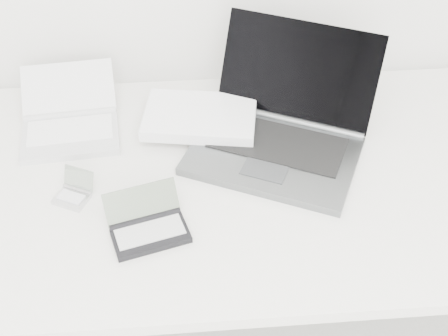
{
  "coord_description": "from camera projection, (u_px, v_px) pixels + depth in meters",
  "views": [
    {
      "loc": [
        -0.11,
        0.48,
        1.73
      ],
      "look_at": [
        -0.03,
        1.51,
        0.79
      ],
      "focal_mm": 50.0,
      "sensor_mm": 36.0,
      "label": 1
    }
  ],
  "objects": [
    {
      "name": "palmtop_charcoal",
      "position": [
        148.0,
        227.0,
        1.32
      ],
      "size": [
        0.19,
        0.17,
        0.08
      ],
      "rotation": [
        0.0,
        0.0,
        0.27
      ],
      "color": "black",
      "rests_on": "desk"
    },
    {
      "name": "desk",
      "position": [
        235.0,
        189.0,
        1.5
      ],
      "size": [
        1.6,
        0.8,
        0.73
      ],
      "color": "white",
      "rests_on": "ground"
    },
    {
      "name": "netbook_open_white",
      "position": [
        70.0,
        122.0,
        1.58
      ],
      "size": [
        0.26,
        0.32,
        0.09
      ],
      "rotation": [
        0.0,
        0.0,
        0.09
      ],
      "color": "silver",
      "rests_on": "desk"
    },
    {
      "name": "laptop_large",
      "position": [
        255.0,
        126.0,
        1.54
      ],
      "size": [
        0.61,
        0.52,
        0.25
      ],
      "rotation": [
        0.0,
        0.0,
        -0.44
      ],
      "color": "#5C5F61",
      "rests_on": "desk"
    },
    {
      "name": "pda_silver",
      "position": [
        74.0,
        193.0,
        1.4
      ],
      "size": [
        0.1,
        0.1,
        0.06
      ],
      "rotation": [
        0.0,
        0.0,
        -0.46
      ],
      "color": "silver",
      "rests_on": "desk"
    }
  ]
}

